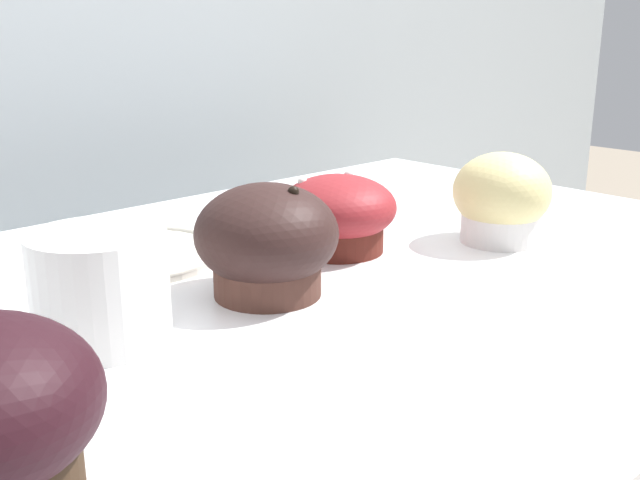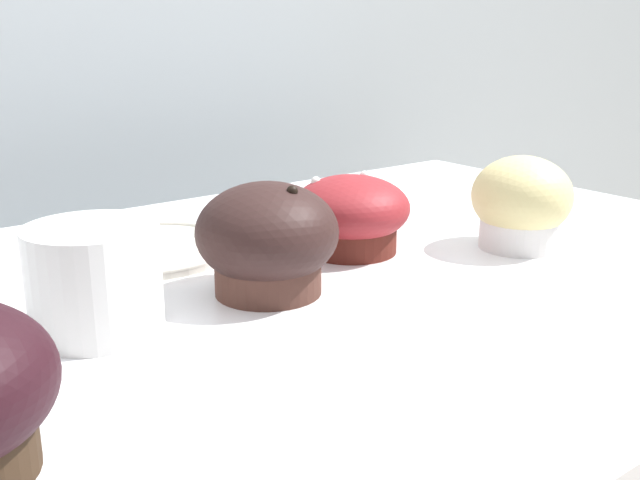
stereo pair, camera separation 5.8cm
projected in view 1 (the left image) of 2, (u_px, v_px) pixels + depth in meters
The scene contains 6 objects.
wall_back at pixel (4, 171), 1.04m from camera, with size 3.20×0.10×1.80m, color #A8B2B7.
muffin_front_center at pixel (267, 242), 0.58m from camera, with size 0.11×0.11×0.09m.
muffin_back_left at pixel (338, 214), 0.70m from camera, with size 0.11×0.11×0.07m.
muffin_front_left at pixel (501, 199), 0.72m from camera, with size 0.09×0.09×0.09m.
coffee_cup at pixel (101, 282), 0.50m from camera, with size 0.12×0.10×0.08m.
serving_plate at pixel (131, 254), 0.68m from camera, with size 0.17×0.17×0.01m.
Camera 1 is at (-0.38, -0.44, 1.10)m, focal length 42.00 mm.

